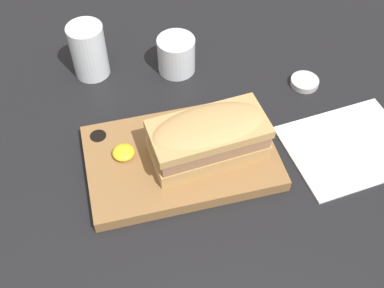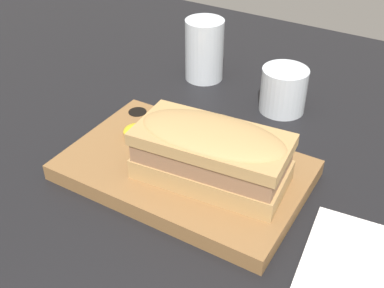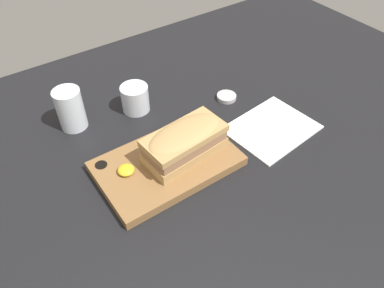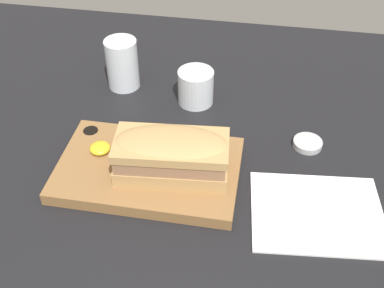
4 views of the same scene
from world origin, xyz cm
name	(u,v)px [view 1 (image 1 of 4)]	position (x,y,z in cm)	size (l,w,h in cm)	color
dining_table	(154,192)	(0.00, 0.00, 1.00)	(199.74, 123.29, 2.00)	black
serving_board	(181,158)	(5.29, 4.06, 3.10)	(30.38, 19.33, 2.25)	olive
sandwich	(209,136)	(9.62, 3.23, 8.24)	(18.86, 10.34, 7.50)	tan
mustard_dollop	(123,152)	(-3.59, 5.95, 4.92)	(3.59, 3.59, 1.43)	gold
water_glass	(89,54)	(-6.11, 29.18, 6.56)	(6.59, 6.59, 10.50)	silver
wine_glass	(176,56)	(9.71, 26.11, 5.26)	(7.12, 7.12, 6.99)	silver
napkin	(348,145)	(33.42, 0.50, 2.20)	(22.01, 18.25, 0.40)	white
condiment_dish	(305,82)	(31.98, 16.10, 2.56)	(5.26, 5.26, 1.12)	#B2B2B7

